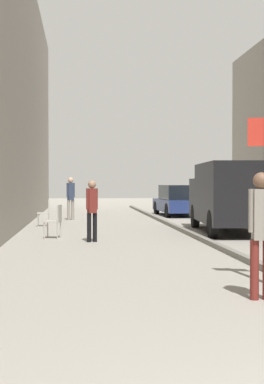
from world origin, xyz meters
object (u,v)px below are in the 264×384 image
object	(u,v)px
pedestrian_far_crossing	(261,226)
cafe_chair_by_doorway	(55,219)
parked_car	(179,201)
pedestrian_mid_block	(92,206)
delivery_van	(230,195)
pedestrian_main_foreground	(71,195)
cafe_chair_near_window	(46,211)

from	to	relation	value
pedestrian_far_crossing	cafe_chair_by_doorway	world-z (taller)	pedestrian_far_crossing
parked_car	cafe_chair_by_doorway	bearing A→B (deg)	-120.51
pedestrian_mid_block	delivery_van	size ratio (longest dim) A/B	0.30
pedestrian_main_foreground	cafe_chair_near_window	xyz separation A→B (m)	(-0.84, -3.09, -0.49)
pedestrian_main_foreground	cafe_chair_by_doorway	distance (m)	7.37
pedestrian_mid_block	cafe_chair_by_doorway	bearing A→B (deg)	113.47
delivery_van	cafe_chair_by_doorway	world-z (taller)	delivery_van
delivery_van	parked_car	world-z (taller)	delivery_van
parked_car	cafe_chair_by_doorway	size ratio (longest dim) A/B	4.53
parked_car	pedestrian_far_crossing	bearing A→B (deg)	-99.29
cafe_chair_near_window	cafe_chair_by_doorway	xyz separation A→B (m)	(0.53, -4.25, 0.00)
pedestrian_mid_block	parked_car	bearing A→B (deg)	48.46
cafe_chair_by_doorway	pedestrian_far_crossing	bearing A→B (deg)	-148.25
pedestrian_main_foreground	cafe_chair_near_window	world-z (taller)	pedestrian_main_foreground
delivery_van	cafe_chair_near_window	size ratio (longest dim) A/B	5.67
cafe_chair_by_doorway	pedestrian_main_foreground	bearing A→B (deg)	8.92
pedestrian_far_crossing	delivery_van	world-z (taller)	delivery_van
pedestrian_mid_block	parked_car	world-z (taller)	pedestrian_mid_block
pedestrian_far_crossing	parked_car	size ratio (longest dim) A/B	0.40
pedestrian_far_crossing	parked_car	world-z (taller)	pedestrian_far_crossing
delivery_van	cafe_chair_by_doorway	xyz separation A→B (m)	(-5.38, -1.22, -0.63)
pedestrian_mid_block	cafe_chair_near_window	size ratio (longest dim) A/B	1.73
pedestrian_far_crossing	cafe_chair_near_window	distance (m)	13.04
cafe_chair_by_doorway	parked_car	bearing A→B (deg)	-17.11
pedestrian_main_foreground	pedestrian_far_crossing	world-z (taller)	pedestrian_main_foreground
delivery_van	cafe_chair_near_window	bearing A→B (deg)	157.43
delivery_van	cafe_chair_by_doorway	size ratio (longest dim) A/B	5.67
pedestrian_main_foreground	cafe_chair_by_doorway	xyz separation A→B (m)	(-0.31, -7.35, -0.49)
pedestrian_main_foreground	delivery_van	world-z (taller)	delivery_van
pedestrian_mid_block	delivery_van	world-z (taller)	delivery_van
pedestrian_far_crossing	cafe_chair_near_window	size ratio (longest dim) A/B	1.81
parked_car	delivery_van	bearing A→B (deg)	-92.07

